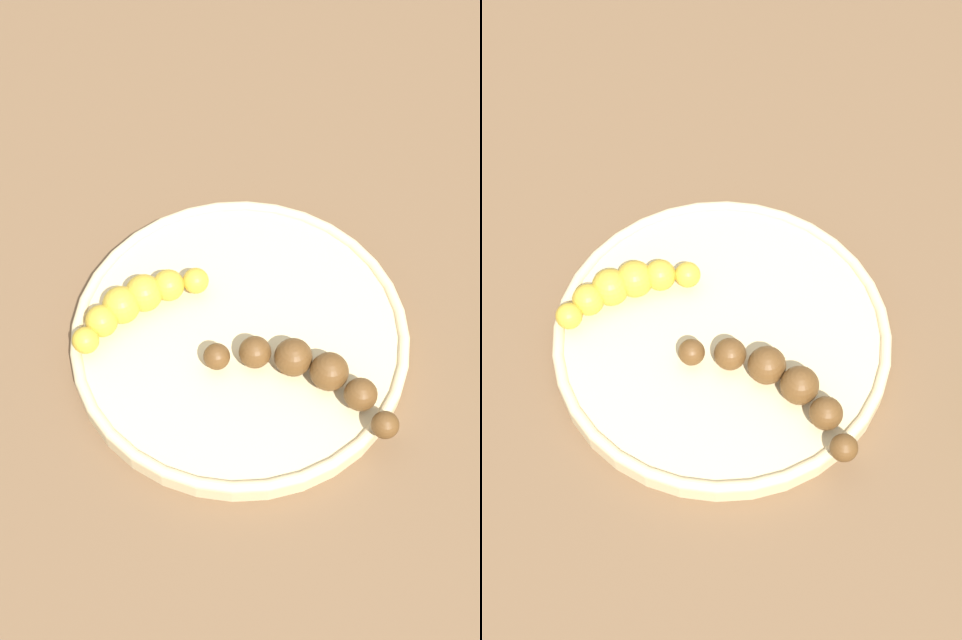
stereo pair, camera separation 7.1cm
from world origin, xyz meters
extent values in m
plane|color=brown|center=(0.00, 0.00, 0.00)|extent=(2.40, 2.40, 0.00)
cylinder|color=#D1B784|center=(0.00, 0.00, 0.01)|extent=(0.29, 0.29, 0.02)
torus|color=#D1B784|center=(0.00, 0.00, 0.02)|extent=(0.29, 0.29, 0.01)
sphere|color=#593819|center=(-0.15, -0.02, 0.04)|extent=(0.02, 0.02, 0.02)
sphere|color=#593819|center=(-0.12, -0.02, 0.04)|extent=(0.03, 0.03, 0.03)
sphere|color=#593819|center=(-0.08, -0.02, 0.04)|extent=(0.03, 0.03, 0.03)
sphere|color=#593819|center=(-0.06, -0.01, 0.04)|extent=(0.03, 0.03, 0.03)
sphere|color=#593819|center=(-0.03, 0.01, 0.04)|extent=(0.03, 0.03, 0.03)
sphere|color=#593819|center=(-0.01, 0.04, 0.04)|extent=(0.02, 0.02, 0.02)
sphere|color=gold|center=(0.06, 0.00, 0.04)|extent=(0.02, 0.02, 0.02)
sphere|color=gold|center=(0.07, 0.02, 0.04)|extent=(0.03, 0.03, 0.03)
sphere|color=gold|center=(0.08, 0.04, 0.04)|extent=(0.03, 0.03, 0.03)
sphere|color=gold|center=(0.08, 0.06, 0.04)|extent=(0.03, 0.03, 0.03)
sphere|color=gold|center=(0.08, 0.09, 0.04)|extent=(0.03, 0.03, 0.03)
sphere|color=gold|center=(0.07, 0.11, 0.04)|extent=(0.02, 0.02, 0.02)
camera|label=1|loc=(-0.28, 0.26, 0.64)|focal=47.57mm
camera|label=2|loc=(-0.33, 0.20, 0.64)|focal=47.57mm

